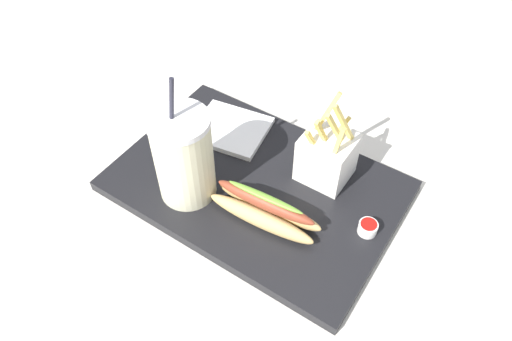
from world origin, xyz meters
The scene contains 7 objects.
ground_plane centered at (0.00, 0.00, -0.01)m, with size 2.40×2.40×0.02m, color silver.
food_tray centered at (0.00, 0.00, 0.01)m, with size 0.48×0.32×0.02m, color black.
soda_cup centered at (0.09, 0.08, 0.10)m, with size 0.10×0.10×0.24m.
fries_basket centered at (-0.09, -0.08, 0.07)m, with size 0.08×0.08×0.16m.
hot_dog_1 centered at (-0.05, 0.06, 0.04)m, with size 0.19×0.07×0.06m.
ketchup_cup_1 centered at (-0.21, -0.01, 0.03)m, with size 0.03×0.03×0.02m.
napkin_stack centered at (0.11, -0.08, 0.03)m, with size 0.13×0.12×0.01m, color white.
Camera 1 is at (-0.31, 0.46, 0.68)m, focal length 34.78 mm.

